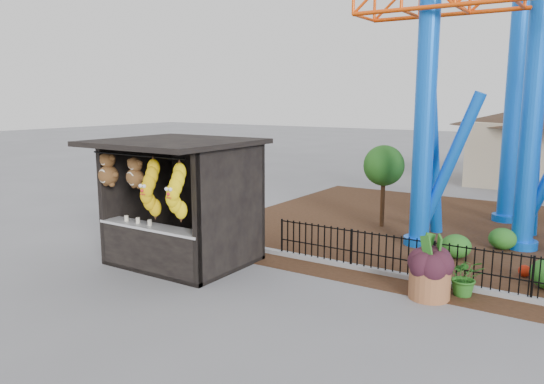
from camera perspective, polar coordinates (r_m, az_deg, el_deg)
The scene contains 8 objects.
ground at distance 11.15m, azimuth -2.00°, elevation -11.58°, with size 120.00×120.00×0.00m, color slate.
mulch_bed at distance 17.08m, azimuth 25.60°, elevation -4.86°, with size 18.00×12.00×0.02m, color #331E11.
curb at distance 12.31m, azimuth 22.33°, elevation -9.94°, with size 18.00×0.18×0.12m, color gray.
prize_booth at distance 13.24m, azimuth -10.40°, elevation -1.34°, with size 3.50×3.40×3.12m.
picket_fence at distance 12.06m, azimuth 26.70°, elevation -8.48°, with size 12.20×0.06×1.00m, color black, non-canonical shape.
terracotta_planter at distance 11.63m, azimuth 16.58°, elevation -9.41°, with size 0.85×0.85×0.63m, color #985B37.
planter_foliage at distance 11.44m, azimuth 16.74°, elevation -6.40°, with size 0.70×0.70×0.64m, color black.
potted_plant at distance 11.96m, azimuth 20.07°, elevation -8.55°, with size 0.76×0.66×0.84m, color #235C1B.
Camera 1 is at (6.00, -8.45, 4.11)m, focal length 35.00 mm.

